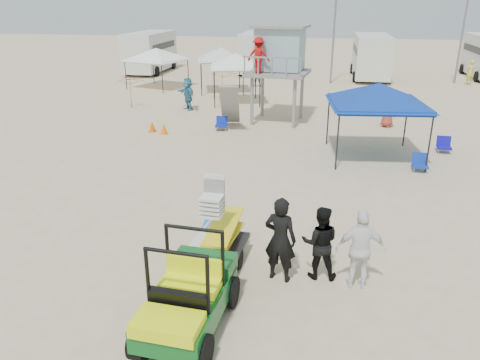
% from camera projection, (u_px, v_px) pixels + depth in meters
% --- Properties ---
extents(ground, '(140.00, 140.00, 0.00)m').
position_uv_depth(ground, '(194.00, 282.00, 10.29)').
color(ground, beige).
rests_on(ground, ground).
extents(utility_cart, '(1.41, 2.57, 1.89)m').
position_uv_depth(utility_cart, '(186.00, 290.00, 8.49)').
color(utility_cart, '#0D561C').
rests_on(utility_cart, ground).
extents(surf_trailer, '(1.32, 2.26, 1.96)m').
position_uv_depth(surf_trailer, '(215.00, 235.00, 10.67)').
color(surf_trailer, black).
rests_on(surf_trailer, ground).
extents(man_left, '(0.80, 0.62, 1.96)m').
position_uv_depth(man_left, '(280.00, 239.00, 10.08)').
color(man_left, black).
rests_on(man_left, ground).
extents(man_mid, '(0.84, 0.67, 1.70)m').
position_uv_depth(man_mid, '(320.00, 243.00, 10.21)').
color(man_mid, black).
rests_on(man_mid, ground).
extents(man_right, '(1.09, 0.55, 1.80)m').
position_uv_depth(man_right, '(361.00, 250.00, 9.83)').
color(man_right, white).
rests_on(man_right, ground).
extents(lifeguard_tower, '(3.15, 3.15, 4.54)m').
position_uv_depth(lifeguard_tower, '(277.00, 53.00, 22.66)').
color(lifeguard_tower, gray).
rests_on(lifeguard_tower, ground).
extents(canopy_blue, '(3.71, 3.71, 3.30)m').
position_uv_depth(canopy_blue, '(379.00, 87.00, 17.46)').
color(canopy_blue, black).
rests_on(canopy_blue, ground).
extents(canopy_white_a, '(3.31, 3.31, 3.31)m').
position_uv_depth(canopy_white_a, '(236.00, 56.00, 27.02)').
color(canopy_white_a, black).
rests_on(canopy_white_a, ground).
extents(canopy_white_b, '(4.03, 4.03, 3.10)m').
position_uv_depth(canopy_white_b, '(156.00, 50.00, 31.89)').
color(canopy_white_b, black).
rests_on(canopy_white_b, ground).
extents(canopy_white_c, '(3.47, 3.47, 3.30)m').
position_uv_depth(canopy_white_c, '(221.00, 49.00, 30.38)').
color(canopy_white_c, black).
rests_on(canopy_white_c, ground).
extents(umbrella_a, '(1.97, 2.01, 1.73)m').
position_uv_depth(umbrella_a, '(130.00, 93.00, 26.41)').
color(umbrella_a, '#A93112').
rests_on(umbrella_a, ground).
extents(umbrella_b, '(2.61, 2.63, 1.88)m').
position_uv_depth(umbrella_b, '(223.00, 86.00, 28.04)').
color(umbrella_b, yellow).
rests_on(umbrella_b, ground).
extents(cone_near, '(0.34, 0.34, 0.50)m').
position_uv_depth(cone_near, '(164.00, 129.00, 21.49)').
color(cone_near, orange).
rests_on(cone_near, ground).
extents(cone_far, '(0.34, 0.34, 0.50)m').
position_uv_depth(cone_far, '(152.00, 126.00, 21.85)').
color(cone_far, '#E45507').
rests_on(cone_far, ground).
extents(beach_chair_a, '(0.61, 0.66, 0.64)m').
position_uv_depth(beach_chair_a, '(221.00, 123.00, 22.15)').
color(beach_chair_a, '#0F24A2').
rests_on(beach_chair_a, ground).
extents(beach_chair_b, '(0.57, 0.61, 0.64)m').
position_uv_depth(beach_chair_b, '(420.00, 162.00, 16.86)').
color(beach_chair_b, '#0F34A7').
rests_on(beach_chair_b, ground).
extents(beach_chair_c, '(0.57, 0.60, 0.64)m').
position_uv_depth(beach_chair_c, '(444.00, 145.00, 18.92)').
color(beach_chair_c, '#120FA2').
rests_on(beach_chair_c, ground).
extents(rv_far_left, '(2.64, 6.80, 3.25)m').
position_uv_depth(rv_far_left, '(150.00, 50.00, 39.14)').
color(rv_far_left, silver).
rests_on(rv_far_left, ground).
extents(rv_mid_left, '(2.65, 6.50, 3.25)m').
position_uv_depth(rv_mid_left, '(259.00, 50.00, 39.03)').
color(rv_mid_left, silver).
rests_on(rv_mid_left, ground).
extents(rv_mid_right, '(2.64, 7.00, 3.25)m').
position_uv_depth(rv_mid_right, '(371.00, 54.00, 36.18)').
color(rv_mid_right, silver).
rests_on(rv_mid_right, ground).
extents(light_pole_left, '(0.14, 0.14, 8.00)m').
position_uv_depth(light_pole_left, '(334.00, 26.00, 33.13)').
color(light_pole_left, slate).
rests_on(light_pole_left, ground).
extents(light_pole_right, '(0.14, 0.14, 8.00)m').
position_uv_depth(light_pole_right, '(463.00, 26.00, 33.02)').
color(light_pole_right, slate).
rests_on(light_pole_right, ground).
extents(distant_beachgoers, '(18.85, 14.13, 1.79)m').
position_uv_depth(distant_beachgoers, '(282.00, 86.00, 28.23)').
color(distant_beachgoers, teal).
rests_on(distant_beachgoers, ground).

